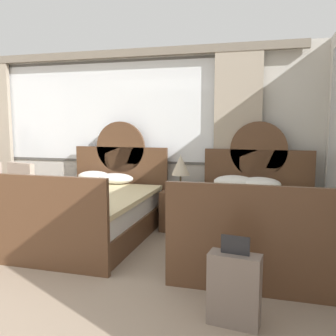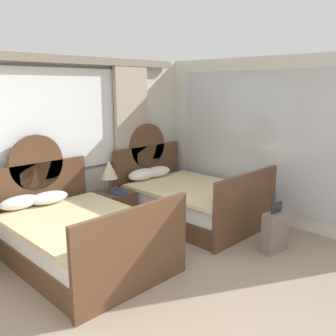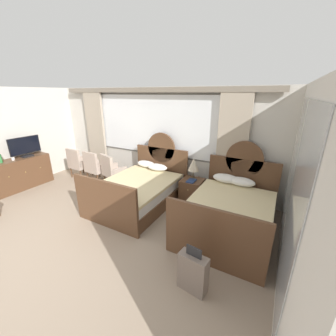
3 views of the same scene
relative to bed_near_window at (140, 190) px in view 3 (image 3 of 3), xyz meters
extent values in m
plane|color=gray|center=(-0.31, -2.44, -0.35)|extent=(24.00, 24.00, 0.00)
cube|color=beige|center=(-0.31, 1.24, 1.00)|extent=(6.75, 0.07, 2.70)
cube|color=#5B5954|center=(-0.31, 1.20, 1.37)|extent=(3.96, 0.02, 1.65)
cube|color=white|center=(-0.31, 1.19, 1.37)|extent=(3.88, 0.02, 1.57)
cube|color=tan|center=(-2.46, 1.11, 0.95)|extent=(0.69, 0.08, 2.60)
cube|color=tan|center=(1.84, 1.11, 0.95)|extent=(0.69, 0.08, 2.60)
cube|color=gray|center=(-0.31, 1.11, 2.27)|extent=(6.21, 0.10, 0.12)
cube|color=beige|center=(-3.72, -0.91, 1.00)|extent=(0.07, 4.25, 2.70)
cube|color=beige|center=(3.10, -0.91, 1.00)|extent=(0.07, 4.25, 2.70)
cube|color=#B2B7BC|center=(3.06, -0.61, 1.00)|extent=(0.01, 2.97, 2.27)
cube|color=brown|center=(0.00, -0.04, -0.20)|extent=(1.48, 2.11, 0.30)
cube|color=white|center=(0.00, -0.04, 0.08)|extent=(1.42, 2.01, 0.25)
cube|color=beige|center=(0.00, -0.12, 0.23)|extent=(1.52, 1.91, 0.06)
cube|color=brown|center=(0.00, 1.04, 0.23)|extent=(1.56, 0.06, 1.16)
cylinder|color=brown|center=(0.00, 1.04, 0.81)|extent=(0.81, 0.06, 0.81)
cube|color=brown|center=(0.00, -1.13, 0.16)|extent=(1.56, 0.06, 1.01)
ellipsoid|color=white|center=(-0.37, 0.84, 0.35)|extent=(0.56, 0.26, 0.18)
ellipsoid|color=white|center=(0.02, 0.78, 0.34)|extent=(0.57, 0.34, 0.16)
cube|color=brown|center=(2.15, -0.04, -0.20)|extent=(1.48, 2.11, 0.30)
cube|color=white|center=(2.15, -0.04, 0.08)|extent=(1.42, 2.01, 0.25)
cube|color=beige|center=(2.15, -0.12, 0.23)|extent=(1.52, 1.91, 0.06)
cube|color=brown|center=(2.15, 1.04, 0.23)|extent=(1.56, 0.06, 1.16)
cylinder|color=brown|center=(2.15, 1.04, 0.81)|extent=(0.81, 0.06, 0.81)
cube|color=brown|center=(2.15, -1.13, 0.16)|extent=(1.56, 0.06, 1.01)
ellipsoid|color=white|center=(1.83, 0.83, 0.36)|extent=(0.59, 0.30, 0.20)
ellipsoid|color=white|center=(2.19, 0.82, 0.35)|extent=(0.58, 0.31, 0.18)
cube|color=brown|center=(1.08, 0.68, -0.06)|extent=(0.50, 0.50, 0.57)
sphere|color=tan|center=(1.08, 0.42, 0.06)|extent=(0.02, 0.02, 0.02)
cylinder|color=brown|center=(1.06, 0.75, 0.23)|extent=(0.14, 0.14, 0.02)
cylinder|color=brown|center=(1.06, 0.75, 0.34)|extent=(0.03, 0.03, 0.20)
cone|color=beige|center=(1.06, 0.75, 0.59)|extent=(0.27, 0.27, 0.30)
cube|color=navy|center=(1.09, 0.58, 0.24)|extent=(0.18, 0.26, 0.03)
cube|color=brown|center=(-3.44, -0.86, 0.08)|extent=(0.49, 1.50, 0.85)
sphere|color=tan|center=(-3.18, -0.45, 0.16)|extent=(0.03, 0.03, 0.03)
sphere|color=tan|center=(-3.18, -0.86, 0.16)|extent=(0.03, 0.03, 0.03)
sphere|color=tan|center=(-3.18, -1.27, 0.16)|extent=(0.03, 0.03, 0.03)
cube|color=black|center=(-3.41, -0.61, 0.53)|extent=(0.20, 0.28, 0.04)
cylinder|color=black|center=(-3.41, -0.61, 0.57)|extent=(0.04, 0.04, 0.05)
cube|color=black|center=(-3.41, -0.61, 0.83)|extent=(0.04, 0.82, 0.47)
cube|color=black|center=(-3.39, -0.61, 0.83)|extent=(0.01, 0.78, 0.43)
cylinder|color=#337A3D|center=(-3.42, -1.26, 0.62)|extent=(0.08, 0.08, 0.22)
cylinder|color=#B7701E|center=(-3.49, -1.22, 0.61)|extent=(0.07, 0.07, 0.20)
cylinder|color=white|center=(-3.39, -0.98, 0.55)|extent=(0.08, 0.08, 0.08)
torus|color=white|center=(-3.34, -0.98, 0.55)|extent=(0.05, 0.01, 0.05)
cube|color=#B29E8E|center=(-1.26, 0.53, 0.02)|extent=(0.69, 0.69, 0.10)
cube|color=#B29E8E|center=(-1.33, 0.31, 0.33)|extent=(0.55, 0.24, 0.52)
cube|color=#B29E8E|center=(-1.02, 0.46, 0.15)|extent=(0.20, 0.49, 0.16)
cube|color=#B29E8E|center=(-1.49, 0.60, 0.15)|extent=(0.20, 0.49, 0.16)
cylinder|color=brown|center=(-0.98, 0.68, -0.19)|extent=(0.04, 0.04, 0.32)
cylinder|color=brown|center=(-1.41, 0.81, -0.19)|extent=(0.04, 0.04, 0.32)
cylinder|color=brown|center=(-1.11, 0.25, -0.19)|extent=(0.04, 0.04, 0.32)
cylinder|color=brown|center=(-1.54, 0.38, -0.19)|extent=(0.04, 0.04, 0.32)
cube|color=#B29E8E|center=(-1.94, 0.53, 0.02)|extent=(0.58, 0.58, 0.10)
cube|color=#B29E8E|center=(-1.95, 0.30, 0.33)|extent=(0.55, 0.11, 0.52)
cube|color=#B29E8E|center=(-1.69, 0.52, 0.15)|extent=(0.09, 0.50, 0.16)
cube|color=#B29E8E|center=(-2.18, 0.55, 0.15)|extent=(0.09, 0.50, 0.16)
cylinder|color=brown|center=(-1.70, 0.75, -0.19)|extent=(0.04, 0.04, 0.32)
cylinder|color=brown|center=(-2.15, 0.77, -0.19)|extent=(0.04, 0.04, 0.32)
cylinder|color=brown|center=(-1.73, 0.30, -0.19)|extent=(0.04, 0.04, 0.32)
cylinder|color=brown|center=(-2.18, 0.32, -0.19)|extent=(0.04, 0.04, 0.32)
cube|color=#B29E8E|center=(-2.67, 0.53, 0.02)|extent=(0.57, 0.57, 0.10)
cube|color=#B29E8E|center=(-2.67, 0.30, 0.33)|extent=(0.55, 0.10, 0.52)
cube|color=#B29E8E|center=(-2.42, 0.53, 0.15)|extent=(0.08, 0.50, 0.16)
cube|color=#B29E8E|center=(-2.91, 0.54, 0.15)|extent=(0.08, 0.50, 0.16)
cylinder|color=brown|center=(-2.43, 0.75, -0.19)|extent=(0.04, 0.04, 0.32)
cylinder|color=brown|center=(-2.89, 0.77, -0.19)|extent=(0.04, 0.04, 0.32)
cylinder|color=brown|center=(-2.45, 0.30, -0.19)|extent=(0.04, 0.04, 0.32)
cylinder|color=brown|center=(-2.90, 0.32, -0.19)|extent=(0.04, 0.04, 0.32)
cube|color=#75665B|center=(2.06, -1.65, -0.07)|extent=(0.41, 0.22, 0.56)
cube|color=#232326|center=(2.06, -1.65, 0.29)|extent=(0.22, 0.05, 0.14)
cylinder|color=black|center=(1.90, -1.63, -0.32)|extent=(0.05, 0.03, 0.05)
cylinder|color=black|center=(2.22, -1.67, -0.32)|extent=(0.05, 0.03, 0.05)
camera|label=1|loc=(2.26, -4.29, 1.20)|focal=38.37mm
camera|label=2|loc=(-2.32, -3.94, 1.90)|focal=39.29mm
camera|label=3|loc=(2.82, -3.73, 2.20)|focal=22.62mm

